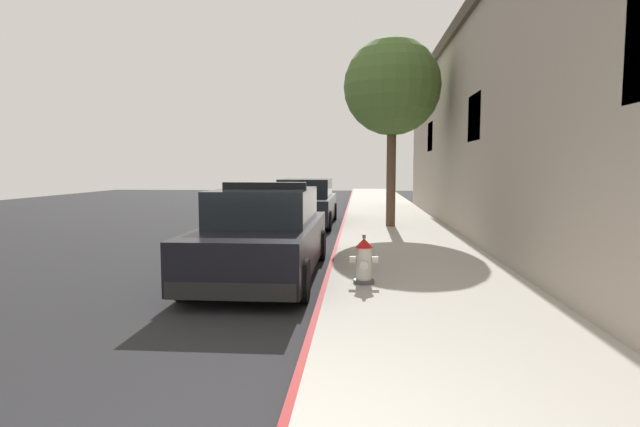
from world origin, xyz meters
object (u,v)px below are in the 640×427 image
Objects in this scene: parked_car_silver_ahead at (306,203)px; fire_hydrant at (364,261)px; police_cruiser at (264,235)px; street_tree at (392,87)px.

parked_car_silver_ahead reaches higher than fire_hydrant.
parked_car_silver_ahead is (-0.13, 8.17, -0.00)m from police_cruiser.
street_tree is (2.64, 6.65, 3.59)m from police_cruiser.
police_cruiser is at bearing -111.65° from street_tree.
police_cruiser is 8.17m from parked_car_silver_ahead.
fire_hydrant is (1.89, -9.29, -0.23)m from parked_car_silver_ahead.
street_tree is (2.77, -1.52, 3.59)m from parked_car_silver_ahead.
parked_car_silver_ahead is at bearing 90.91° from police_cruiser.
street_tree is (0.88, 7.77, 3.83)m from fire_hydrant.
police_cruiser is 6.37× the size of fire_hydrant.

